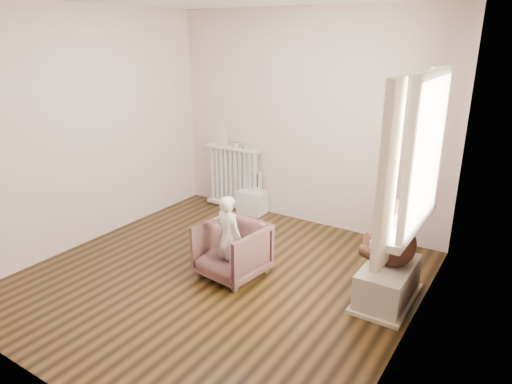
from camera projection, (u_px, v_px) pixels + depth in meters
The scene contains 19 objects.
floor at pixel (219, 278), 4.52m from camera, with size 3.60×3.60×0.01m, color black.
back_wall at pixel (306, 120), 5.53m from camera, with size 3.60×0.02×2.60m, color silver.
front_wall at pixel (27, 212), 2.67m from camera, with size 3.60×0.02×2.60m, color silver.
left_wall at pixel (85, 129), 5.02m from camera, with size 0.02×3.60×2.60m, color silver.
right_wall at pixel (420, 184), 3.18m from camera, with size 0.02×3.60×2.60m, color silver.
window at pixel (427, 153), 3.39m from camera, with size 0.03×0.90×1.10m, color white.
window_sill at pixel (406, 223), 3.62m from camera, with size 0.22×1.10×0.06m, color silver.
curtain_left at pixel (388, 178), 3.01m from camera, with size 0.06×0.26×1.30m, color beige.
curtain_right at pixel (429, 145), 3.92m from camera, with size 0.06×0.26×1.30m, color beige.
radiator at pixel (233, 181), 6.25m from camera, with size 0.82×0.16×0.87m, color silver.
paper_doll at pixel (223, 136), 6.13m from camera, with size 0.15×0.01×0.26m, color beige.
tin_a at pixel (236, 145), 6.06m from camera, with size 0.10×0.10×0.06m, color #A59E8C.
tin_b at pixel (245, 146), 5.98m from camera, with size 0.10×0.10×0.06m, color #A59E8C.
toy_vanity at pixel (252, 193), 6.10m from camera, with size 0.36×0.26×0.56m, color silver.
armchair at pixel (232, 250), 4.49m from camera, with size 0.59×0.61×0.55m, color #53312D.
child at pixel (229, 237), 4.39m from camera, with size 0.31×0.20×0.84m, color silver.
toy_bench at pixel (388, 280), 4.09m from camera, with size 0.40×0.75×0.35m, color #BCAD8F.
teddy_bear at pixel (395, 231), 3.96m from camera, with size 0.50×0.39×0.61m, color #341A11, non-canonical shape.
plush_cat at pixel (417, 197), 3.82m from camera, with size 0.17×0.28×0.23m, color #6B6559, non-canonical shape.
Camera 1 is at (2.48, -3.16, 2.29)m, focal length 32.00 mm.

